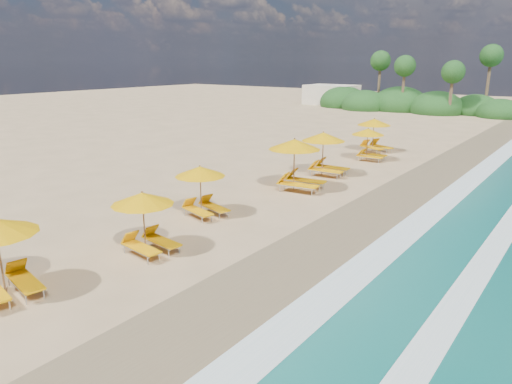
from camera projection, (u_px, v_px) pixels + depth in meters
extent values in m
plane|color=tan|center=(256.00, 220.00, 19.39)|extent=(160.00, 160.00, 0.00)
cube|color=olive|center=(344.00, 241.00, 17.09)|extent=(4.00, 160.00, 0.01)
cube|color=white|center=(384.00, 250.00, 16.22)|extent=(1.20, 160.00, 0.01)
cube|color=white|center=(477.00, 273.00, 14.50)|extent=(0.80, 160.00, 0.01)
cylinder|color=olive|center=(0.00, 257.00, 13.06)|extent=(0.05, 0.05, 2.18)
cylinder|color=olive|center=(144.00, 222.00, 16.01)|extent=(0.05, 0.05, 2.06)
cone|color=#E6A104|center=(142.00, 198.00, 15.78)|extent=(2.34, 2.34, 0.41)
sphere|color=olive|center=(142.00, 192.00, 15.72)|extent=(0.07, 0.07, 0.07)
cylinder|color=olive|center=(201.00, 191.00, 19.82)|extent=(0.05, 0.05, 2.06)
cone|color=#E6A104|center=(200.00, 171.00, 19.58)|extent=(2.58, 2.58, 0.41)
sphere|color=olive|center=(200.00, 166.00, 19.52)|extent=(0.07, 0.07, 0.07)
cylinder|color=olive|center=(294.00, 165.00, 23.63)|extent=(0.06, 0.06, 2.54)
cone|color=#E6A104|center=(295.00, 144.00, 23.34)|extent=(2.96, 2.96, 0.51)
sphere|color=olive|center=(295.00, 139.00, 23.27)|extent=(0.09, 0.09, 0.09)
cylinder|color=olive|center=(323.00, 154.00, 26.71)|extent=(0.06, 0.06, 2.39)
cone|color=#E6A104|center=(323.00, 137.00, 26.44)|extent=(2.64, 2.64, 0.48)
sphere|color=olive|center=(324.00, 132.00, 26.37)|extent=(0.09, 0.09, 0.09)
cylinder|color=olive|center=(367.00, 145.00, 30.66)|extent=(0.05, 0.05, 2.04)
cone|color=#E6A104|center=(368.00, 132.00, 30.43)|extent=(2.21, 2.21, 0.41)
sphere|color=olive|center=(368.00, 128.00, 30.37)|extent=(0.07, 0.07, 0.07)
cylinder|color=olive|center=(373.00, 135.00, 33.58)|extent=(0.06, 0.06, 2.30)
cone|color=#E6A104|center=(374.00, 122.00, 33.32)|extent=(3.12, 3.12, 0.46)
sphere|color=olive|center=(374.00, 118.00, 33.25)|extent=(0.08, 0.08, 0.08)
ellipsoid|color=#163D14|center=(437.00, 108.00, 57.41)|extent=(6.40, 6.40, 4.16)
ellipsoid|color=#163D14|center=(400.00, 105.00, 61.03)|extent=(7.20, 7.20, 4.68)
ellipsoid|color=#163D14|center=(364.00, 105.00, 61.82)|extent=(6.00, 6.00, 3.90)
ellipsoid|color=#163D14|center=(475.00, 110.00, 56.67)|extent=(5.60, 5.60, 3.64)
ellipsoid|color=#163D14|center=(344.00, 102.00, 65.64)|extent=(6.60, 6.60, 4.29)
ellipsoid|color=#163D14|center=(499.00, 113.00, 53.42)|extent=(5.00, 5.00, 3.25)
cylinder|color=brown|center=(451.00, 94.00, 54.20)|extent=(0.36, 0.36, 5.00)
sphere|color=#163D14|center=(453.00, 72.00, 53.53)|extent=(2.60, 2.60, 2.60)
cylinder|color=brown|center=(403.00, 89.00, 58.34)|extent=(0.36, 0.36, 5.60)
sphere|color=#163D14|center=(405.00, 66.00, 57.58)|extent=(2.60, 2.60, 2.60)
cylinder|color=brown|center=(379.00, 85.00, 62.10)|extent=(0.36, 0.36, 6.20)
sphere|color=#163D14|center=(381.00, 61.00, 61.26)|extent=(2.60, 2.60, 2.60)
cylinder|color=brown|center=(488.00, 86.00, 55.33)|extent=(0.36, 0.36, 6.80)
sphere|color=#163D14|center=(492.00, 56.00, 54.40)|extent=(2.60, 2.60, 2.60)
cube|color=beige|center=(331.00, 95.00, 68.71)|extent=(7.00, 5.00, 2.80)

